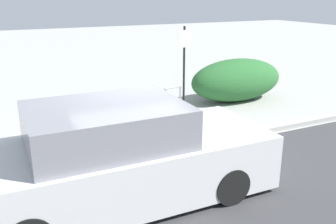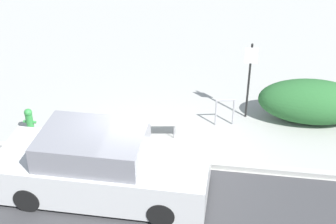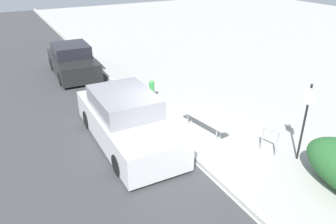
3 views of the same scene
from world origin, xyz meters
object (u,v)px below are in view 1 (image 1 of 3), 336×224
Objects in this scene: bike_rack at (173,98)px; parked_car_near at (118,159)px; sign_post at (184,60)px; bench at (110,121)px.

bike_rack is 0.17× the size of parked_car_near.
parked_car_near reaches higher than bike_rack.
parked_car_near is (-3.26, -3.91, -0.68)m from sign_post.
parked_car_near is (-0.64, -2.44, 0.24)m from bench.
sign_post reaches higher than bench.
sign_post is (2.62, 1.48, 0.92)m from bench.
bike_rack is 1.20m from sign_post.
bike_rack is 0.36× the size of sign_post.
sign_post is at bearing 20.29° from bench.
bench is at bearing -150.63° from sign_post.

